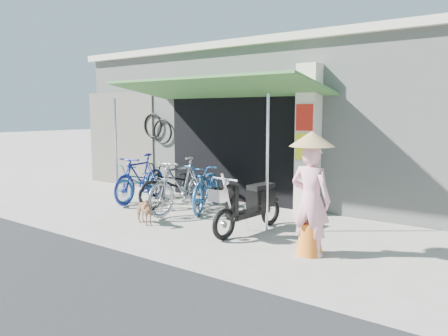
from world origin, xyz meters
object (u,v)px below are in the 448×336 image
Objects in this scene: moped at (250,205)px; nun at (311,195)px; bike_teal at (141,182)px; bike_blue at (140,178)px; bike_black at (177,184)px; bike_navy at (207,186)px; street_dog at (143,211)px; bike_silver at (181,185)px.

nun reaches higher than moped.
nun is (4.94, -1.34, 0.46)m from bike_teal.
bike_black is at bearing -1.84° from bike_blue.
bike_navy is 1.06× the size of nun.
street_dog is at bearing 3.88° from nun.
nun is at bearing -71.76° from street_dog.
bike_navy is 3.39m from nun.
bike_teal is 2.35m from street_dog.
bike_navy is (0.76, 0.14, 0.01)m from bike_black.
moped reaches higher than street_dog.
moped is (3.58, -0.81, 0.03)m from bike_teal.
nun reaches higher than bike_teal.
bike_black is at bearing 167.82° from moped.
bike_black is (1.00, 0.13, -0.06)m from bike_blue.
street_dog is (1.58, -1.43, -0.29)m from bike_blue.
bike_navy is at bearing 1.71° from bike_teal.
bike_teal reaches higher than street_dog.
moped reaches higher than bike_black.
bike_teal is at bearing -166.84° from bike_black.
bike_navy reaches higher than bike_teal.
bike_blue is 3.50m from moped.
bike_blue reaches higher than street_dog.
bike_silver reaches higher than street_dog.
nun is (3.27, -0.88, 0.31)m from bike_silver.
bike_navy reaches higher than street_dog.
bike_teal is 0.24m from bike_blue.
bike_black is 1.68m from street_dog.
bike_blue is at bearing 61.87° from street_dog.
moped is (3.43, -0.66, -0.09)m from bike_blue.
street_dog is at bearing -44.20° from bike_teal.
bike_black is 0.98× the size of bike_silver.
bike_silver is 3.40m from nun.
nun is at bearing -23.23° from bike_blue.
bike_silver is 1.07× the size of moped.
bike_blue is 2.15m from street_dog.
bike_silver is 1.00× the size of bike_navy.
bike_navy is 1.72m from street_dog.
street_dog is 0.34× the size of moped.
bike_blue is at bearing 167.53° from bike_silver.
moped is (1.85, 0.77, 0.21)m from street_dog.
bike_silver is 1.06× the size of nun.
bike_blue is (0.15, -0.15, 0.12)m from bike_teal.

